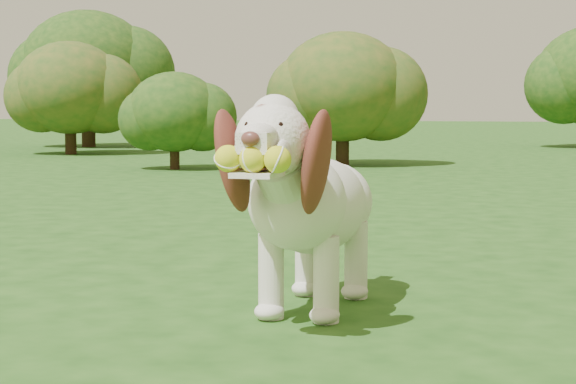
# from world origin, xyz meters

# --- Properties ---
(ground) EXTENTS (80.00, 80.00, 0.00)m
(ground) POSITION_xyz_m (0.00, 0.00, 0.00)
(ground) COLOR #1B4513
(ground) RESTS_ON ground
(dog) EXTENTS (0.43, 1.24, 0.81)m
(dog) POSITION_xyz_m (-0.59, -0.12, 0.43)
(dog) COLOR silver
(dog) RESTS_ON ground
(shrub_a) EXTENTS (1.12, 1.12, 1.16)m
(shrub_a) POSITION_xyz_m (-4.19, 7.08, 0.68)
(shrub_a) COLOR #382314
(shrub_a) RESTS_ON ground
(shrub_e) EXTENTS (1.68, 1.68, 1.74)m
(shrub_e) POSITION_xyz_m (-7.09, 9.80, 1.03)
(shrub_e) COLOR #382314
(shrub_e) RESTS_ON ground
(shrub_b) EXTENTS (1.63, 1.63, 1.69)m
(shrub_b) POSITION_xyz_m (-2.43, 8.33, 0.99)
(shrub_b) COLOR #382314
(shrub_b) RESTS_ON ground
(shrub_g) EXTENTS (2.37, 2.37, 2.46)m
(shrub_g) POSITION_xyz_m (-8.05, 12.17, 1.45)
(shrub_g) COLOR #382314
(shrub_g) RESTS_ON ground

